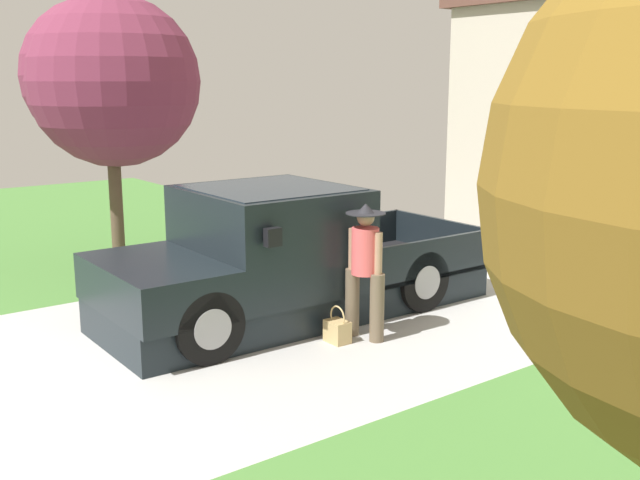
{
  "coord_description": "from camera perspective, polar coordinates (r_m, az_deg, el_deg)",
  "views": [
    {
      "loc": [
        7.2,
        -0.24,
        2.96
      ],
      "look_at": [
        0.31,
        4.97,
        1.11
      ],
      "focal_mm": 42.0,
      "sensor_mm": 36.0,
      "label": 1
    }
  ],
  "objects": [
    {
      "name": "handbag",
      "position": [
        8.65,
        1.33,
        -6.89
      ],
      "size": [
        0.28,
        0.21,
        0.44
      ],
      "color": "tan",
      "rests_on": "ground"
    },
    {
      "name": "person_with_hat",
      "position": [
        8.61,
        3.45,
        -2.02
      ],
      "size": [
        0.51,
        0.46,
        1.59
      ],
      "rotation": [
        0.0,
        0.0,
        -2.91
      ],
      "color": "brown",
      "rests_on": "ground"
    },
    {
      "name": "pickup_truck",
      "position": [
        9.39,
        -3.44,
        -1.62
      ],
      "size": [
        2.14,
        5.15,
        1.68
      ],
      "rotation": [
        0.0,
        0.0,
        3.13
      ],
      "color": "black",
      "rests_on": "ground"
    },
    {
      "name": "front_yard_tree",
      "position": [
        12.3,
        -15.86,
        11.71
      ],
      "size": [
        2.85,
        2.64,
        4.26
      ],
      "color": "brown",
      "rests_on": "ground"
    }
  ]
}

